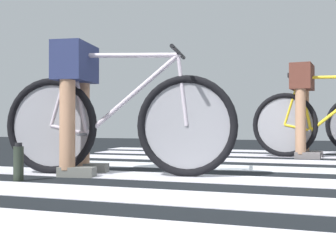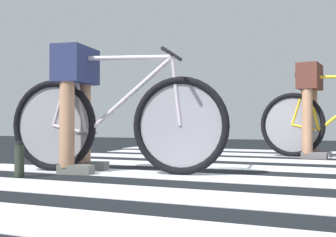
{
  "view_description": "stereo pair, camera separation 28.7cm",
  "coord_description": "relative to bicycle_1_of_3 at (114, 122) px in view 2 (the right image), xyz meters",
  "views": [
    {
      "loc": [
        0.17,
        -2.92,
        0.4
      ],
      "look_at": [
        -0.97,
        0.49,
        0.44
      ],
      "focal_mm": 46.19,
      "sensor_mm": 36.0,
      "label": 1
    },
    {
      "loc": [
        0.45,
        -2.92,
        0.4
      ],
      "look_at": [
        -0.97,
        0.49,
        0.44
      ],
      "focal_mm": 46.19,
      "sensor_mm": 36.0,
      "label": 2
    }
  ],
  "objects": [
    {
      "name": "cyclist_2_of_3",
      "position": [
        1.25,
        2.11,
        0.28
      ],
      "size": [
        0.35,
        0.43,
        1.02
      ],
      "rotation": [
        0.0,
        0.0,
        -0.11
      ],
      "color": "#A87A5B",
      "rests_on": "ground"
    },
    {
      "name": "ground",
      "position": [
        1.18,
        0.08,
        -0.4
      ],
      "size": [
        18.0,
        14.0,
        0.02
      ],
      "color": "black"
    },
    {
      "name": "bicycle_1_of_3",
      "position": [
        0.0,
        0.0,
        0.0
      ],
      "size": [
        1.73,
        0.52,
        0.93
      ],
      "rotation": [
        0.0,
        0.0,
        0.14
      ],
      "color": "black",
      "rests_on": "ground"
    },
    {
      "name": "crosswalk_markings",
      "position": [
        1.18,
        0.02,
        -0.38
      ],
      "size": [
        5.45,
        6.52,
        0.0
      ],
      "color": "silver",
      "rests_on": "ground"
    },
    {
      "name": "cyclist_1_of_3",
      "position": [
        -0.31,
        -0.04,
        0.24
      ],
      "size": [
        0.36,
        0.44,
        0.96
      ],
      "rotation": [
        0.0,
        0.0,
        0.14
      ],
      "color": "#A87A5B",
      "rests_on": "ground"
    },
    {
      "name": "water_bottle",
      "position": [
        -0.47,
        -0.48,
        -0.27
      ],
      "size": [
        0.07,
        0.07,
        0.25
      ],
      "color": "#232B22",
      "rests_on": "ground"
    }
  ]
}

